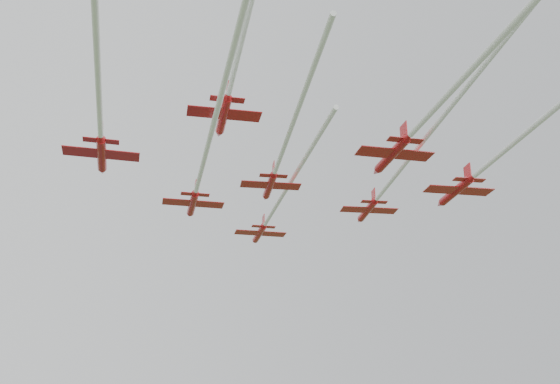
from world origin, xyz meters
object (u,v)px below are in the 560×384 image
jet_row3_mid (280,158)px  jet_row4_left (237,60)px  jet_row3_left (99,88)px  jet_row2_right (399,172)px  jet_row4_right (447,95)px  jet_lead (273,211)px  jet_row3_right (519,138)px  jet_row2_left (204,160)px

jet_row3_mid → jet_row4_left: (-12.62, -12.81, 2.35)m
jet_row3_left → jet_row4_left: jet_row3_left is taller
jet_row2_right → jet_row3_mid: jet_row2_right is taller
jet_row3_mid → jet_row4_right: (6.59, -20.87, 0.42)m
jet_row2_right → jet_row4_left: bearing=-135.7°
jet_row4_left → jet_row4_right: (19.21, -8.05, -1.94)m
jet_row2_right → jet_row3_left: 39.59m
jet_lead → jet_row3_mid: 23.67m
jet_row3_right → jet_row4_left: size_ratio=1.38×
jet_row3_mid → jet_row4_right: bearing=-49.6°
jet_lead → jet_row3_left: (-33.51, -20.77, 1.36)m
jet_row2_right → jet_row3_mid: 17.52m
jet_row2_right → jet_row4_left: (-30.00, -11.18, 0.86)m
jet_row3_left → jet_row4_right: jet_row3_left is taller
jet_row3_mid → jet_row2_right: bearing=17.5°
jet_lead → jet_row4_right: size_ratio=0.88×
jet_row2_left → jet_row3_left: size_ratio=0.94×
jet_row3_mid → jet_lead: bearing=84.1°
jet_row2_right → jet_row3_left: jet_row3_left is taller
jet_row4_left → jet_lead: bearing=74.5°
jet_row2_right → jet_lead: bearing=128.9°
jet_row3_left → jet_row2_left: bearing=43.5°
jet_row2_left → jet_lead: bearing=55.3°
jet_row3_left → jet_row3_right: jet_row3_left is taller
jet_row4_right → jet_row3_mid: bearing=126.8°
jet_row2_left → jet_row4_left: (-6.15, -20.42, 1.16)m
jet_row4_left → jet_row2_right: bearing=40.6°
jet_row3_left → jet_row3_mid: 22.34m
jet_row2_left → jet_row4_left: size_ratio=1.33×
jet_lead → jet_row2_left: 22.13m
jet_row3_left → jet_row3_mid: bearing=17.6°
jet_row2_left → jet_row4_right: 31.34m
jet_lead → jet_row2_left: bearing=-124.2°
jet_row2_left → jet_row3_mid: (6.47, -7.61, -1.20)m
jet_row3_left → jet_row4_left: bearing=-35.8°
jet_row3_right → jet_row4_right: (-15.92, -4.09, -0.99)m
jet_row3_mid → jet_row3_right: size_ratio=0.63×
jet_row2_left → jet_row3_right: jet_row3_right is taller
jet_row4_left → jet_row2_left: bearing=93.4°
jet_row2_right → jet_row3_right: bearing=-47.5°
jet_row2_right → jet_row4_right: (-10.79, -19.24, -1.08)m
jet_row2_right → jet_row3_mid: bearing=-161.5°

